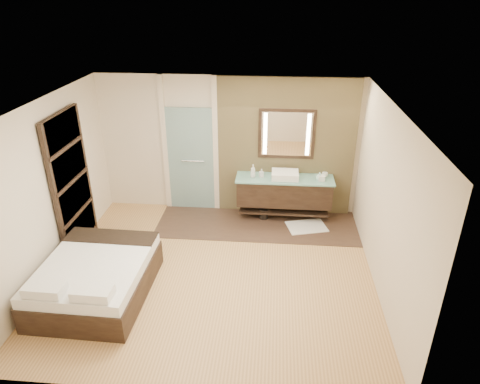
# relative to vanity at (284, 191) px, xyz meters

# --- Properties ---
(floor) EXTENTS (5.00, 5.00, 0.00)m
(floor) POSITION_rel_vanity_xyz_m (-1.10, -1.92, -0.58)
(floor) COLOR #A87746
(floor) RESTS_ON ground
(tile_strip) EXTENTS (3.80, 1.30, 0.01)m
(tile_strip) POSITION_rel_vanity_xyz_m (-0.50, -0.32, -0.57)
(tile_strip) COLOR #3B2820
(tile_strip) RESTS_ON floor
(stone_wall) EXTENTS (2.60, 0.08, 2.70)m
(stone_wall) POSITION_rel_vanity_xyz_m (0.00, 0.29, 0.77)
(stone_wall) COLOR tan
(stone_wall) RESTS_ON floor
(vanity) EXTENTS (1.85, 0.55, 0.88)m
(vanity) POSITION_rel_vanity_xyz_m (0.00, 0.00, 0.00)
(vanity) COLOR black
(vanity) RESTS_ON stone_wall
(mirror_unit) EXTENTS (1.06, 0.04, 0.96)m
(mirror_unit) POSITION_rel_vanity_xyz_m (0.00, 0.24, 1.07)
(mirror_unit) COLOR black
(mirror_unit) RESTS_ON stone_wall
(frosted_door) EXTENTS (1.10, 0.12, 2.70)m
(frosted_door) POSITION_rel_vanity_xyz_m (-1.85, 0.28, 0.56)
(frosted_door) COLOR #B7E8E8
(frosted_door) RESTS_ON floor
(shoji_partition) EXTENTS (0.06, 1.20, 2.40)m
(shoji_partition) POSITION_rel_vanity_xyz_m (-3.53, -1.32, 0.63)
(shoji_partition) COLOR black
(shoji_partition) RESTS_ON floor
(bed) EXTENTS (1.51, 1.87, 0.71)m
(bed) POSITION_rel_vanity_xyz_m (-2.75, -2.58, -0.29)
(bed) COLOR black
(bed) RESTS_ON floor
(bath_mat) EXTENTS (0.83, 0.67, 0.02)m
(bath_mat) POSITION_rel_vanity_xyz_m (0.45, -0.35, -0.56)
(bath_mat) COLOR white
(bath_mat) RESTS_ON floor
(waste_bin) EXTENTS (0.20, 0.20, 0.22)m
(waste_bin) POSITION_rel_vanity_xyz_m (-0.38, -0.07, -0.47)
(waste_bin) COLOR black
(waste_bin) RESTS_ON floor
(tissue_box) EXTENTS (0.12, 0.12, 0.10)m
(tissue_box) POSITION_rel_vanity_xyz_m (0.68, -0.08, 0.33)
(tissue_box) COLOR silver
(tissue_box) RESTS_ON vanity
(soap_bottle_a) EXTENTS (0.10, 0.10, 0.25)m
(soap_bottle_a) POSITION_rel_vanity_xyz_m (-0.61, -0.02, 0.41)
(soap_bottle_a) COLOR silver
(soap_bottle_a) RESTS_ON vanity
(soap_bottle_b) EXTENTS (0.09, 0.10, 0.16)m
(soap_bottle_b) POSITION_rel_vanity_xyz_m (-0.45, -0.00, 0.37)
(soap_bottle_b) COLOR #B2B2B2
(soap_bottle_b) RESTS_ON vanity
(soap_bottle_c) EXTENTS (0.15, 0.15, 0.16)m
(soap_bottle_c) POSITION_rel_vanity_xyz_m (0.64, -0.06, 0.36)
(soap_bottle_c) COLOR #AEDBD7
(soap_bottle_c) RESTS_ON vanity
(cup) EXTENTS (0.14, 0.14, 0.09)m
(cup) POSITION_rel_vanity_xyz_m (0.76, 0.10, 0.33)
(cup) COLOR white
(cup) RESTS_ON vanity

